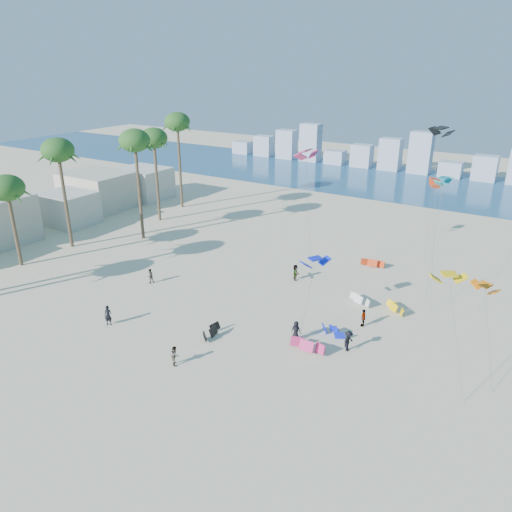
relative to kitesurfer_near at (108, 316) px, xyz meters
The scene contains 10 objects.
ground 7.26m from the kitesurfer_near, 42.25° to the right, with size 220.00×220.00×0.00m, color beige.
ocean 67.37m from the kitesurfer_near, 85.46° to the left, with size 220.00×220.00×0.00m, color navy.
kitesurfer_near is the anchor object (origin of this frame).
kitesurfer_mid 9.04m from the kitesurfer_near, ahead, with size 0.76×0.59×1.57m, color gray.
kitesurfers_far 19.03m from the kitesurfer_near, 37.91° to the left, with size 37.98×13.93×1.90m.
grounded_kites 19.94m from the kitesurfer_near, 36.39° to the left, with size 13.46×23.37×0.96m.
flying_kites 30.25m from the kitesurfer_near, 47.10° to the left, with size 23.68×28.91×15.41m.
palm_row 22.93m from the kitesurfer_near, 146.37° to the left, with size 9.20×44.80×14.58m.
beachfront_buildings 32.60m from the kitesurfer_near, 150.61° to the left, with size 11.50×43.00×6.00m.
distant_skyline 77.30m from the kitesurfer_near, 86.92° to the left, with size 85.00×3.00×8.40m.
Camera 1 is at (25.49, -20.12, 21.69)m, focal length 34.10 mm.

